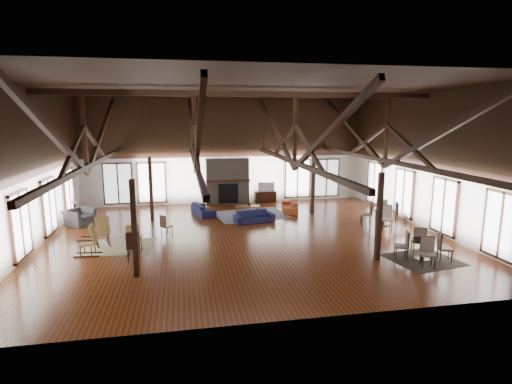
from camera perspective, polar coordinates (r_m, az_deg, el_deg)
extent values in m
plane|color=#603214|center=(16.57, -1.38, -6.44)|extent=(16.00, 16.00, 0.00)
cube|color=black|center=(15.89, -1.48, 14.73)|extent=(16.00, 14.00, 0.02)
cube|color=silver|center=(22.86, -4.24, 5.89)|extent=(16.00, 0.02, 6.00)
cube|color=silver|center=(9.19, 5.54, -1.02)|extent=(16.00, 0.02, 6.00)
cube|color=silver|center=(16.68, -29.72, 2.83)|extent=(0.02, 14.00, 6.00)
cube|color=silver|center=(18.94, 23.28, 4.12)|extent=(0.02, 14.00, 6.00)
cube|color=black|center=(15.87, -1.47, 13.83)|extent=(15.60, 0.18, 0.22)
cube|color=black|center=(16.13, -23.01, 3.34)|extent=(0.16, 13.70, 0.18)
cube|color=black|center=(16.04, -23.36, 8.13)|extent=(0.14, 0.14, 2.70)
cube|color=black|center=(19.47, -21.10, 8.19)|extent=(0.15, 7.07, 3.12)
cube|color=black|center=(12.65, -26.75, 6.89)|extent=(0.15, 7.07, 3.12)
cube|color=black|center=(15.76, -8.64, 3.91)|extent=(0.16, 13.70, 0.18)
cube|color=black|center=(15.66, -8.78, 8.82)|extent=(0.14, 0.14, 2.70)
cube|color=black|center=(19.16, -9.13, 8.72)|extent=(0.15, 7.07, 3.12)
cube|color=black|center=(12.17, -8.20, 7.79)|extent=(0.15, 7.07, 3.12)
cube|color=black|center=(16.38, 5.51, 4.23)|extent=(0.16, 13.70, 0.18)
cube|color=black|center=(16.29, 5.60, 8.95)|extent=(0.14, 0.14, 2.70)
cube|color=black|center=(19.68, 2.73, 8.89)|extent=(0.15, 7.07, 3.12)
cube|color=black|center=(12.97, 9.91, 7.91)|extent=(0.15, 7.07, 3.12)
cube|color=black|center=(17.90, 17.95, 4.30)|extent=(0.16, 13.70, 0.18)
cube|color=black|center=(17.82, 18.20, 8.61)|extent=(0.14, 0.14, 2.70)
cube|color=black|center=(20.96, 13.56, 8.71)|extent=(0.15, 7.07, 3.12)
cube|color=black|center=(14.85, 24.67, 7.42)|extent=(0.15, 7.07, 3.12)
cube|color=black|center=(12.68, -16.98, -5.07)|extent=(0.16, 0.16, 3.05)
cube|color=black|center=(14.18, 17.17, -3.45)|extent=(0.16, 0.16, 3.05)
cube|color=black|center=(19.49, -14.78, 0.40)|extent=(0.16, 0.16, 3.05)
cube|color=black|center=(20.49, 8.12, 1.13)|extent=(0.16, 0.16, 3.05)
cube|color=#645A4C|center=(22.74, -4.09, 1.56)|extent=(2.40, 0.62, 2.60)
cube|color=black|center=(22.54, -3.98, -0.20)|extent=(1.10, 0.06, 1.10)
cube|color=black|center=(22.46, -4.01, 1.58)|extent=(2.50, 0.20, 0.12)
cylinder|color=black|center=(14.97, 1.07, 7.53)|extent=(0.04, 0.04, 0.70)
cylinder|color=black|center=(15.00, 1.07, 6.19)|extent=(0.20, 0.20, 0.10)
cube|color=black|center=(15.09, 2.75, 6.21)|extent=(0.70, 0.12, 0.02)
cube|color=black|center=(15.44, 0.73, 6.32)|extent=(0.12, 0.70, 0.02)
cube|color=black|center=(14.91, -0.63, 6.17)|extent=(0.70, 0.12, 0.02)
cube|color=black|center=(14.56, 1.43, 6.06)|extent=(0.12, 0.70, 0.02)
imported|color=#15183C|center=(18.78, -0.26, -3.52)|extent=(1.99, 1.10, 0.55)
imported|color=#15183B|center=(20.41, -7.55, -2.46)|extent=(2.05, 1.21, 0.56)
imported|color=#9F411E|center=(21.04, 4.84, -2.04)|extent=(1.95, 1.05, 0.54)
cube|color=brown|center=(20.15, -1.25, -2.06)|extent=(1.33, 0.87, 0.06)
cube|color=brown|center=(19.94, -2.62, -2.91)|extent=(0.06, 0.06, 0.41)
cube|color=brown|center=(20.33, -2.78, -2.65)|extent=(0.06, 0.06, 0.41)
cube|color=brown|center=(20.10, 0.30, -2.79)|extent=(0.06, 0.06, 0.41)
cube|color=brown|center=(20.49, 0.08, -2.53)|extent=(0.06, 0.06, 0.41)
imported|color=#B2B2B2|center=(20.12, -0.97, -1.70)|extent=(0.26, 0.26, 0.20)
imported|color=#323234|center=(19.95, -23.89, -3.31)|extent=(1.47, 1.51, 0.75)
cube|color=black|center=(20.80, -24.46, -3.01)|extent=(0.46, 0.46, 0.61)
cylinder|color=black|center=(20.70, -24.57, -1.70)|extent=(0.08, 0.08, 0.36)
cone|color=#EDE4C7|center=(20.66, -24.62, -1.05)|extent=(0.32, 0.32, 0.26)
cube|color=olive|center=(16.59, -21.12, -5.55)|extent=(0.63, 0.62, 0.05)
cube|color=olive|center=(16.28, -21.08, -4.58)|extent=(0.54, 0.34, 0.73)
cube|color=black|center=(16.68, -21.74, -7.00)|extent=(0.33, 0.87, 0.05)
cube|color=black|center=(16.73, -20.31, -6.85)|extent=(0.33, 0.87, 0.05)
cube|color=olive|center=(15.21, -16.97, -6.83)|extent=(0.51, 0.49, 0.05)
cube|color=olive|center=(14.91, -17.19, -5.87)|extent=(0.49, 0.22, 0.69)
cube|color=black|center=(15.36, -17.63, -8.22)|extent=(0.11, 0.85, 0.05)
cube|color=black|center=(15.29, -16.15, -8.24)|extent=(0.11, 0.85, 0.05)
cube|color=olive|center=(15.50, -22.95, -6.81)|extent=(0.52, 0.54, 0.05)
cube|color=olive|center=(15.34, -22.22, -5.60)|extent=(0.23, 0.51, 0.72)
cube|color=black|center=(15.43, -23.06, -8.49)|extent=(0.88, 0.13, 0.05)
cube|color=black|center=(15.81, -22.62, -8.01)|extent=(0.88, 0.13, 0.05)
cube|color=black|center=(17.02, -12.65, -4.79)|extent=(0.54, 0.54, 0.05)
cube|color=black|center=(16.85, -13.15, -4.10)|extent=(0.28, 0.32, 0.50)
cylinder|color=black|center=(17.07, -12.63, -5.46)|extent=(0.03, 0.03, 0.41)
cube|color=black|center=(14.46, -17.14, -7.48)|extent=(0.49, 0.49, 0.05)
cube|color=black|center=(14.19, -17.21, -6.62)|extent=(0.45, 0.09, 0.59)
cylinder|color=black|center=(14.54, -17.09, -8.38)|extent=(0.04, 0.04, 0.48)
cylinder|color=black|center=(14.95, 22.81, -6.39)|extent=(0.82, 0.82, 0.04)
cylinder|color=black|center=(15.04, 22.71, -7.62)|extent=(0.10, 0.10, 0.68)
cylinder|color=black|center=(15.15, 22.62, -8.84)|extent=(0.49, 0.49, 0.04)
cylinder|color=black|center=(19.05, 17.79, -2.35)|extent=(0.89, 0.89, 0.04)
cylinder|color=black|center=(19.13, 17.73, -3.42)|extent=(0.10, 0.10, 0.73)
cylinder|color=black|center=(19.22, 17.67, -4.49)|extent=(0.53, 0.53, 0.04)
imported|color=#B2B2B2|center=(14.99, 22.90, -6.07)|extent=(0.13, 0.13, 0.10)
imported|color=#B2B2B2|center=(19.03, 17.68, -2.16)|extent=(0.14, 0.14, 0.09)
cube|color=black|center=(23.33, 1.33, -0.65)|extent=(1.25, 0.47, 0.62)
imported|color=#B2B2B2|center=(23.24, 1.44, 0.76)|extent=(0.96, 0.22, 0.55)
cube|color=#CAB98C|center=(16.22, -19.11, -7.39)|extent=(2.76, 2.25, 0.01)
cube|color=#1C1C4F|center=(20.24, -0.70, -3.28)|extent=(3.84, 3.12, 0.01)
cube|color=black|center=(15.15, 22.73, -8.90)|extent=(2.49, 2.33, 0.01)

